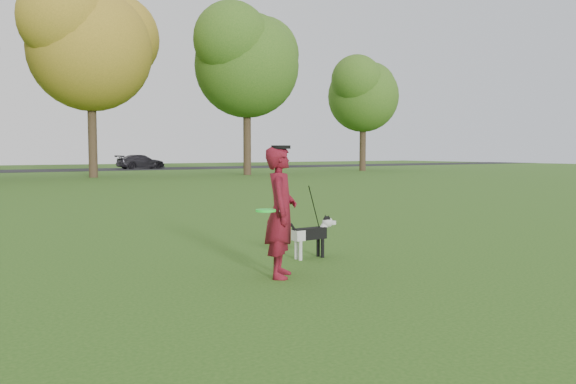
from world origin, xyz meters
TOP-DOWN VIEW (x-y plane):
  - ground at (0.00, 0.00)m, footprint 120.00×120.00m
  - man at (-0.21, -0.43)m, footprint 0.63×0.67m
  - dog at (0.78, 0.33)m, footprint 0.77×0.15m
  - car_right at (11.04, 40.00)m, footprint 4.19×2.14m
  - man_held_items at (0.52, -0.07)m, footprint 1.49×0.99m

SIDE VIEW (x-z plane):
  - ground at x=0.00m, z-range 0.00..0.00m
  - dog at x=0.78m, z-range 0.06..0.65m
  - car_right at x=11.04m, z-range 0.02..1.18m
  - man_held_items at x=0.52m, z-range 0.16..1.31m
  - man at x=-0.21m, z-range 0.00..1.54m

